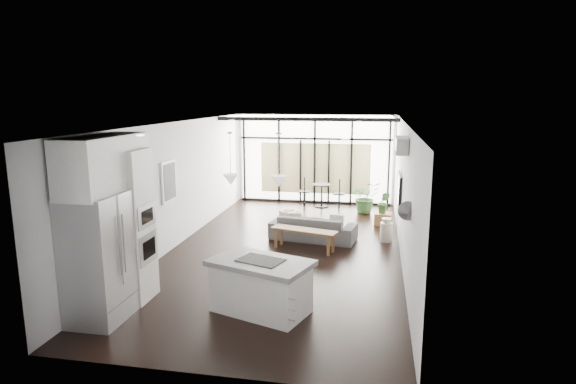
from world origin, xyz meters
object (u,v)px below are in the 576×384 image
(milk_can, at_px, (386,230))
(tv, at_px, (399,188))
(island, at_px, (261,286))
(sofa, at_px, (313,223))
(pouf, at_px, (289,218))
(fridge, at_px, (98,258))
(console_bench, at_px, (304,240))

(milk_can, distance_m, tv, 1.05)
(island, relative_size, sofa, 0.77)
(pouf, bearing_deg, tv, -19.37)
(sofa, distance_m, tv, 2.16)
(fridge, bearing_deg, console_bench, 57.01)
(console_bench, bearing_deg, sofa, 99.55)
(island, bearing_deg, pouf, 114.51)
(island, relative_size, milk_can, 2.77)
(island, bearing_deg, tv, 80.59)
(fridge, xyz_separation_m, pouf, (1.84, 5.81, -0.76))
(sofa, xyz_separation_m, console_bench, (-0.09, -0.84, -0.16))
(sofa, relative_size, pouf, 3.72)
(console_bench, relative_size, pouf, 2.74)
(pouf, height_order, milk_can, milk_can)
(pouf, bearing_deg, fridge, -107.58)
(island, xyz_separation_m, console_bench, (0.20, 3.19, -0.18))
(pouf, relative_size, tv, 0.49)
(island, relative_size, console_bench, 1.04)
(fridge, xyz_separation_m, tv, (4.58, 4.85, 0.33))
(sofa, relative_size, milk_can, 3.60)
(milk_can, bearing_deg, sofa, -174.53)
(tv, bearing_deg, milk_can, 170.51)
(fridge, height_order, sofa, fridge)
(fridge, bearing_deg, tv, 46.65)
(fridge, height_order, console_bench, fridge)
(island, height_order, pouf, island)
(sofa, height_order, tv, tv)
(console_bench, distance_m, milk_can, 2.06)
(island, height_order, sofa, island)
(fridge, xyz_separation_m, milk_can, (4.33, 4.89, -0.69))
(pouf, bearing_deg, milk_can, -20.33)
(fridge, distance_m, pouf, 6.14)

